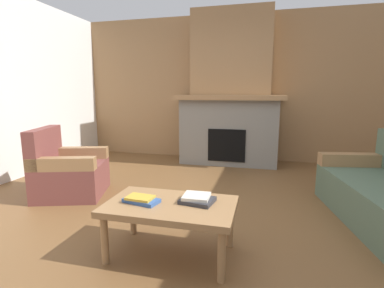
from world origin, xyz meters
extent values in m
plane|color=brown|center=(0.00, 0.00, 0.00)|extent=(9.00, 9.00, 0.00)
cube|color=#997047|center=(0.00, 3.00, 1.35)|extent=(6.00, 0.12, 2.70)
cube|color=gray|center=(0.00, 2.59, 0.57)|extent=(1.70, 0.70, 1.15)
cube|color=black|center=(0.00, 2.26, 0.38)|extent=(0.64, 0.08, 0.56)
cube|color=#997047|center=(0.00, 2.54, 1.19)|extent=(1.90, 0.82, 0.08)
cube|color=#997047|center=(0.00, 2.69, 1.97)|extent=(1.40, 0.50, 1.47)
cube|color=#997047|center=(1.70, 1.15, 0.48)|extent=(0.85, 0.30, 0.15)
cube|color=brown|center=(-1.70, 0.39, 0.20)|extent=(0.96, 0.96, 0.40)
cube|color=brown|center=(-2.00, 0.30, 0.62)|extent=(0.37, 0.77, 0.45)
cube|color=#997047|center=(-1.61, 0.10, 0.48)|extent=(0.77, 0.37, 0.15)
cube|color=#997047|center=(-1.80, 0.69, 0.48)|extent=(0.77, 0.37, 0.15)
cube|color=#997047|center=(-0.06, -0.61, 0.41)|extent=(1.00, 0.60, 0.05)
cylinder|color=#997047|center=(-0.50, -0.85, 0.19)|extent=(0.06, 0.06, 0.38)
cylinder|color=#997047|center=(0.38, -0.85, 0.19)|extent=(0.06, 0.06, 0.38)
cylinder|color=#997047|center=(-0.50, -0.37, 0.19)|extent=(0.06, 0.06, 0.38)
cylinder|color=#997047|center=(0.38, -0.37, 0.19)|extent=(0.06, 0.06, 0.38)
cube|color=#335699|center=(-0.29, -0.65, 0.44)|extent=(0.30, 0.20, 0.03)
cube|color=gold|center=(-0.30, -0.65, 0.47)|extent=(0.22, 0.16, 0.02)
cube|color=#2D2D33|center=(0.13, -0.54, 0.45)|extent=(0.28, 0.24, 0.03)
cube|color=beige|center=(0.12, -0.53, 0.47)|extent=(0.21, 0.20, 0.02)
camera|label=1|loc=(0.62, -2.62, 1.28)|focal=26.95mm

